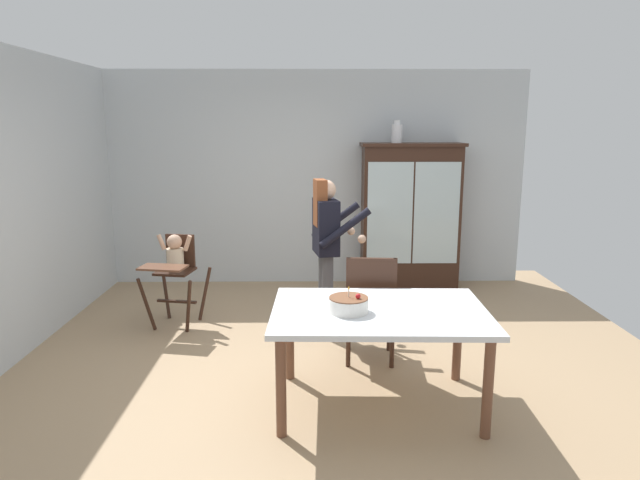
# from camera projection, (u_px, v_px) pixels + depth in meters

# --- Properties ---
(ground_plane) EXTENTS (6.24, 6.24, 0.00)m
(ground_plane) POSITION_uv_depth(u_px,v_px,m) (316.00, 363.00, 4.86)
(ground_plane) COLOR tan
(wall_back) EXTENTS (5.32, 0.06, 2.70)m
(wall_back) POSITION_uv_depth(u_px,v_px,m) (315.00, 179.00, 7.16)
(wall_back) COLOR silver
(wall_back) RESTS_ON ground_plane
(china_cabinet) EXTENTS (1.25, 0.48, 1.81)m
(china_cabinet) POSITION_uv_depth(u_px,v_px,m) (410.00, 216.00, 7.00)
(china_cabinet) COLOR #382116
(china_cabinet) RESTS_ON ground_plane
(ceramic_vase) EXTENTS (0.13, 0.13, 0.27)m
(ceramic_vase) POSITION_uv_depth(u_px,v_px,m) (397.00, 133.00, 6.80)
(ceramic_vase) COLOR white
(ceramic_vase) RESTS_ON china_cabinet
(high_chair_with_toddler) EXTENTS (0.67, 0.76, 0.95)m
(high_chair_with_toddler) POSITION_uv_depth(u_px,v_px,m) (175.00, 263.00, 5.67)
(high_chair_with_toddler) COLOR #382116
(high_chair_with_toddler) RESTS_ON ground_plane
(adult_person) EXTENTS (0.57, 0.55, 1.53)m
(adult_person) POSITION_uv_depth(u_px,v_px,m) (327.00, 238.00, 5.35)
(adult_person) COLOR #47474C
(adult_person) RESTS_ON ground_plane
(dining_table) EXTENTS (1.56, 1.09, 0.74)m
(dining_table) POSITION_uv_depth(u_px,v_px,m) (379.00, 320.00, 4.01)
(dining_table) COLOR silver
(dining_table) RESTS_ON ground_plane
(birthday_cake) EXTENTS (0.28, 0.28, 0.19)m
(birthday_cake) POSITION_uv_depth(u_px,v_px,m) (349.00, 305.00, 3.93)
(birthday_cake) COLOR white
(birthday_cake) RESTS_ON dining_table
(dining_chair_far_side) EXTENTS (0.47, 0.47, 0.96)m
(dining_chair_far_side) POSITION_uv_depth(u_px,v_px,m) (371.00, 302.00, 4.76)
(dining_chair_far_side) COLOR #382116
(dining_chair_far_side) RESTS_ON ground_plane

